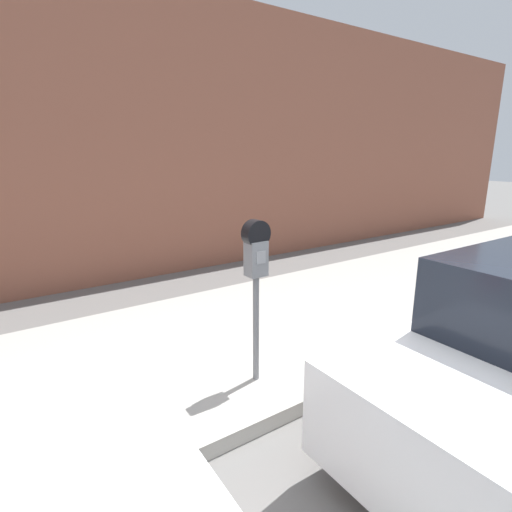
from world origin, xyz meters
The scene contains 3 objects.
sidewalk centered at (0.00, 2.20, 0.07)m, with size 24.00×2.80×0.13m.
building_facade centered at (0.00, 5.25, 2.30)m, with size 24.00×0.30×4.60m.
parking_meter centered at (0.38, 1.30, 1.19)m, with size 0.22×0.14×1.42m.
Camera 1 is at (-1.40, -1.29, 2.08)m, focal length 28.00 mm.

